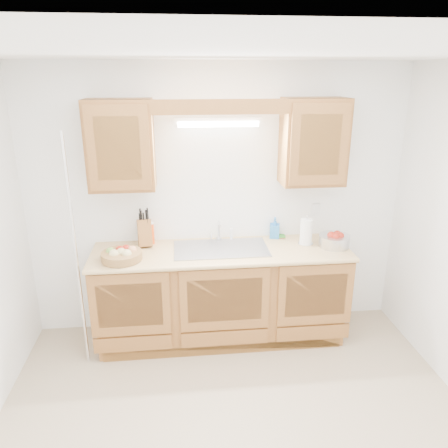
{
  "coord_description": "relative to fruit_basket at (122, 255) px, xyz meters",
  "views": [
    {
      "loc": [
        -0.36,
        -2.41,
        2.4
      ],
      "look_at": [
        -0.01,
        0.85,
        1.26
      ],
      "focal_mm": 35.0,
      "sensor_mm": 36.0,
      "label": 1
    }
  ],
  "objects": [
    {
      "name": "room",
      "position": [
        0.86,
        -1.06,
        0.3
      ],
      "size": [
        3.52,
        3.5,
        2.5
      ],
      "color": "tan",
      "rests_on": "ground"
    },
    {
      "name": "base_cabinets",
      "position": [
        0.86,
        0.14,
        -0.51
      ],
      "size": [
        2.2,
        0.6,
        0.86
      ],
      "primitive_type": "cube",
      "color": "#9B642D",
      "rests_on": "ground"
    },
    {
      "name": "countertop",
      "position": [
        0.86,
        0.13,
        -0.07
      ],
      "size": [
        2.3,
        0.63,
        0.04
      ],
      "primitive_type": "cube",
      "color": "#DDBD74",
      "rests_on": "base_cabinets"
    },
    {
      "name": "upper_cabinet_left",
      "position": [
        0.03,
        0.28,
        0.88
      ],
      "size": [
        0.55,
        0.33,
        0.75
      ],
      "primitive_type": "cube",
      "color": "#9B642D",
      "rests_on": "room"
    },
    {
      "name": "upper_cabinet_right",
      "position": [
        1.69,
        0.28,
        0.88
      ],
      "size": [
        0.55,
        0.33,
        0.75
      ],
      "primitive_type": "cube",
      "color": "#9B642D",
      "rests_on": "room"
    },
    {
      "name": "valance",
      "position": [
        0.86,
        0.13,
        1.19
      ],
      "size": [
        2.2,
        0.05,
        0.12
      ],
      "primitive_type": "cube",
      "color": "#9B642D",
      "rests_on": "room"
    },
    {
      "name": "fluorescent_fixture",
      "position": [
        0.86,
        0.36,
        1.05
      ],
      "size": [
        0.76,
        0.08,
        0.08
      ],
      "color": "white",
      "rests_on": "room"
    },
    {
      "name": "sink",
      "position": [
        0.86,
        0.15,
        -0.12
      ],
      "size": [
        0.84,
        0.46,
        0.36
      ],
      "color": "#9E9EA3",
      "rests_on": "countertop"
    },
    {
      "name": "wire_shelf_pole",
      "position": [
        -0.34,
        -0.12,
        0.05
      ],
      "size": [
        0.03,
        0.03,
        2.0
      ],
      "primitive_type": "cylinder",
      "color": "silver",
      "rests_on": "ground"
    },
    {
      "name": "outlet_plate",
      "position": [
        1.81,
        0.43,
        0.2
      ],
      "size": [
        0.08,
        0.01,
        0.12
      ],
      "primitive_type": "cube",
      "color": "white",
      "rests_on": "room"
    },
    {
      "name": "fruit_basket",
      "position": [
        0.0,
        0.0,
        0.0
      ],
      "size": [
        0.42,
        0.42,
        0.11
      ],
      "rotation": [
        0.0,
        0.0,
        -0.24
      ],
      "color": "olive",
      "rests_on": "countertop"
    },
    {
      "name": "knife_block",
      "position": [
        0.18,
        0.32,
        0.08
      ],
      "size": [
        0.15,
        0.22,
        0.35
      ],
      "rotation": [
        0.0,
        0.0,
        0.15
      ],
      "color": "#9B642D",
      "rests_on": "countertop"
    },
    {
      "name": "orange_canister",
      "position": [
        0.23,
        0.35,
        0.06
      ],
      "size": [
        0.07,
        0.07,
        0.21
      ],
      "rotation": [
        0.0,
        0.0,
        0.08
      ],
      "color": "#E8460C",
      "rests_on": "countertop"
    },
    {
      "name": "soap_bottle",
      "position": [
        1.4,
        0.38,
        0.05
      ],
      "size": [
        0.11,
        0.11,
        0.2
      ],
      "primitive_type": "imported",
      "rotation": [
        0.0,
        0.0,
        -0.24
      ],
      "color": "#297ACD",
      "rests_on": "countertop"
    },
    {
      "name": "sponge",
      "position": [
        1.44,
        0.38,
        -0.04
      ],
      "size": [
        0.12,
        0.08,
        0.02
      ],
      "rotation": [
        0.0,
        0.0,
        -0.06
      ],
      "color": "#CC333F",
      "rests_on": "countertop"
    },
    {
      "name": "paper_towel",
      "position": [
        1.65,
        0.18,
        0.07
      ],
      "size": [
        0.14,
        0.14,
        0.29
      ],
      "rotation": [
        0.0,
        0.0,
        0.09
      ],
      "color": "silver",
      "rests_on": "countertop"
    },
    {
      "name": "apple_bowl",
      "position": [
        1.89,
        0.1,
        0.01
      ],
      "size": [
        0.35,
        0.35,
        0.14
      ],
      "rotation": [
        0.0,
        0.0,
        0.3
      ],
      "color": "silver",
      "rests_on": "countertop"
    }
  ]
}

